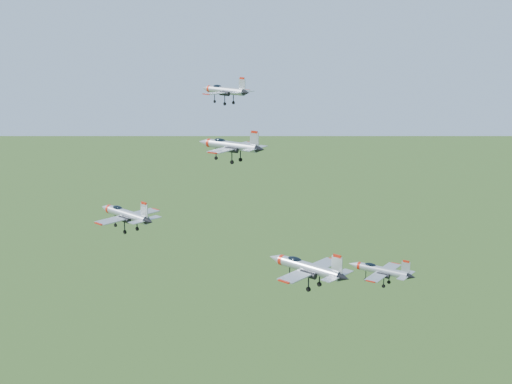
% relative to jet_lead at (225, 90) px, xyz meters
% --- Properties ---
extents(jet_lead, '(10.87, 9.29, 2.98)m').
position_rel_jet_lead_xyz_m(jet_lead, '(0.00, 0.00, 0.00)').
color(jet_lead, '#A4A9B0').
extents(jet_left_high, '(12.58, 10.53, 3.37)m').
position_rel_jet_lead_xyz_m(jet_left_high, '(4.96, -7.98, -7.49)').
color(jet_left_high, '#A4A9B0').
extents(jet_right_high, '(10.39, 8.88, 2.85)m').
position_rel_jet_lead_xyz_m(jet_right_high, '(2.97, -33.30, -12.19)').
color(jet_right_high, '#A4A9B0').
extents(jet_left_low, '(10.41, 8.71, 2.79)m').
position_rel_jet_lead_xyz_m(jet_left_low, '(30.04, -10.13, -23.33)').
color(jet_left_low, '#A4A9B0').
extents(jet_right_low, '(12.81, 10.90, 3.49)m').
position_rel_jet_lead_xyz_m(jet_right_low, '(23.56, -22.89, -19.59)').
color(jet_right_low, '#A4A9B0').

